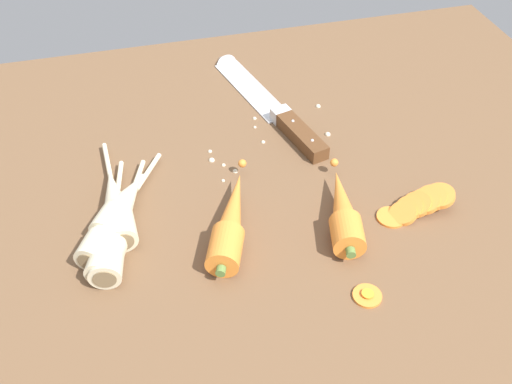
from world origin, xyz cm
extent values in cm
cube|color=brown|center=(0.00, 0.00, -2.00)|extent=(120.00, 90.00, 4.00)
cube|color=silver|center=(6.15, 24.82, 0.25)|extent=(9.11, 20.47, 0.50)
cone|color=silver|center=(3.43, 35.69, 0.25)|extent=(4.57, 3.87, 3.96)
cube|color=silver|center=(8.57, 15.12, 1.10)|extent=(3.34, 2.65, 2.20)
cube|color=brown|center=(10.14, 8.81, 1.10)|extent=(5.38, 11.35, 2.20)
sphere|color=silver|center=(9.46, 11.53, 2.20)|extent=(0.50, 0.50, 0.50)
sphere|color=silver|center=(10.82, 6.09, 2.20)|extent=(0.50, 0.50, 0.50)
cylinder|color=orange|center=(-6.43, -11.63, 2.10)|extent=(6.00, 6.92, 4.20)
cone|color=orange|center=(-3.94, -5.13, 2.10)|extent=(8.70, 14.43, 3.99)
sphere|color=orange|center=(-0.55, 3.71, 2.10)|extent=(1.20, 1.20, 1.20)
cylinder|color=#5B7F3D|center=(-7.68, -14.90, 2.10)|extent=(1.48, 1.36, 1.20)
cylinder|color=orange|center=(9.05, -13.08, 2.10)|extent=(5.23, 5.78, 4.20)
cone|color=orange|center=(10.42, -7.31, 2.10)|extent=(6.62, 12.47, 3.99)
sphere|color=orange|center=(12.28, 0.55, 2.10)|extent=(1.20, 1.20, 1.20)
cylinder|color=#5B7F3D|center=(8.34, -16.07, 2.10)|extent=(1.40, 1.25, 1.20)
cylinder|color=beige|center=(-20.72, -10.00, 2.00)|extent=(4.83, 5.84, 4.00)
cone|color=beige|center=(-19.50, -2.83, 2.00)|extent=(5.32, 9.82, 3.80)
cylinder|color=beige|center=(-18.24, 4.51, 1.10)|extent=(2.39, 10.04, 0.70)
cylinder|color=#7A6647|center=(-21.17, -12.58, 2.00)|extent=(2.81, 0.77, 2.80)
cylinder|color=beige|center=(-18.66, -4.68, 2.00)|extent=(4.23, 5.23, 4.00)
cone|color=beige|center=(-18.98, 2.33, 2.00)|extent=(4.20, 9.15, 3.80)
cylinder|color=beige|center=(-19.31, 9.52, 1.10)|extent=(1.14, 9.74, 0.70)
cylinder|color=#7A6647|center=(-18.54, -7.21, 2.00)|extent=(2.81, 0.43, 2.80)
cylinder|color=beige|center=(-20.81, -9.62, 2.00)|extent=(5.50, 6.24, 4.00)
cone|color=beige|center=(-18.40, -2.81, 2.00)|extent=(6.66, 9.98, 3.80)
cylinder|color=beige|center=(-15.94, 4.17, 1.10)|extent=(3.99, 9.66, 0.70)
cylinder|color=#7A6647|center=(-21.67, -12.07, 2.00)|extent=(2.74, 1.22, 2.80)
cylinder|color=beige|center=(-19.83, -3.46, 2.00)|extent=(5.56, 5.60, 4.00)
cone|color=beige|center=(-16.86, 1.45, 2.00)|extent=(7.04, 8.24, 3.80)
cylinder|color=beige|center=(-13.83, 6.47, 1.10)|extent=(4.70, 7.15, 0.70)
cylinder|color=#7A6647|center=(-20.89, -5.22, 2.00)|extent=(2.55, 1.70, 2.80)
cylinder|color=beige|center=(-21.90, -7.70, 2.00)|extent=(5.45, 5.48, 4.00)
cone|color=beige|center=(-19.22, -2.72, 2.00)|extent=(6.77, 8.17, 3.80)
cylinder|color=beige|center=(-16.48, 2.37, 1.10)|extent=(4.32, 7.22, 0.70)
cylinder|color=#7A6647|center=(-22.87, -9.49, 2.00)|extent=(2.61, 1.59, 2.80)
cylinder|color=orange|center=(16.72, -10.04, 0.35)|extent=(3.94, 3.94, 0.70)
cylinder|color=orange|center=(18.31, -10.15, 0.60)|extent=(3.78, 3.74, 2.30)
cylinder|color=orange|center=(19.48, -9.60, 0.84)|extent=(3.75, 3.72, 2.31)
cylinder|color=orange|center=(20.54, -9.45, 1.09)|extent=(3.99, 3.98, 2.51)
cylinder|color=orange|center=(21.74, -9.39, 1.33)|extent=(4.15, 4.11, 2.25)
cylinder|color=orange|center=(22.78, -9.22, 1.57)|extent=(4.18, 4.14, 2.20)
cylinder|color=orange|center=(23.85, -9.36, 1.82)|extent=(4.24, 4.18, 2.01)
cylinder|color=orange|center=(8.56, -21.41, 0.35)|extent=(3.49, 3.49, 0.70)
cylinder|color=#FF9E2B|center=(8.56, -21.41, 0.62)|extent=(1.47, 1.47, 0.16)
sphere|color=beige|center=(4.33, 10.23, 0.32)|extent=(0.64, 0.64, 0.64)
sphere|color=beige|center=(4.61, 16.59, 0.32)|extent=(0.65, 0.65, 0.65)
sphere|color=beige|center=(15.74, 17.22, 0.41)|extent=(0.82, 0.82, 0.82)
sphere|color=beige|center=(4.06, 14.28, 0.25)|extent=(0.50, 0.50, 0.50)
sphere|color=beige|center=(14.68, 9.53, 0.45)|extent=(0.89, 0.89, 0.89)
sphere|color=beige|center=(11.40, 13.23, 0.35)|extent=(0.70, 0.70, 0.70)
sphere|color=beige|center=(-3.59, 3.03, 0.26)|extent=(0.52, 0.52, 0.52)
sphere|color=beige|center=(-4.28, 7.92, 0.44)|extent=(0.88, 0.88, 0.88)
sphere|color=beige|center=(9.89, 11.75, 0.42)|extent=(0.84, 0.84, 0.84)
sphere|color=beige|center=(0.20, 5.73, 0.29)|extent=(0.58, 0.58, 0.58)
sphere|color=beige|center=(-2.79, 6.39, 0.30)|extent=(0.60, 0.60, 0.60)
sphere|color=beige|center=(-4.11, 10.06, 0.32)|extent=(0.63, 0.63, 0.63)
sphere|color=beige|center=(-1.43, 4.58, 0.38)|extent=(0.77, 0.77, 0.77)
camera|label=1|loc=(-14.96, -59.44, 56.79)|focal=41.44mm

